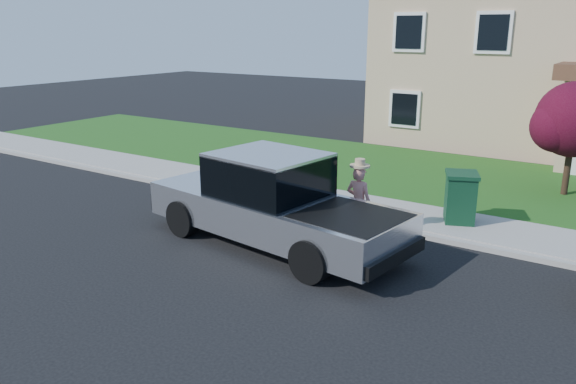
# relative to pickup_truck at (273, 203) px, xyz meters

# --- Properties ---
(ground) EXTENTS (80.00, 80.00, 0.00)m
(ground) POSITION_rel_pickup_truck_xyz_m (0.53, -0.66, -0.98)
(ground) COLOR black
(ground) RESTS_ON ground
(curb) EXTENTS (40.00, 0.20, 0.12)m
(curb) POSITION_rel_pickup_truck_xyz_m (1.53, 2.24, -0.92)
(curb) COLOR gray
(curb) RESTS_ON ground
(sidewalk) EXTENTS (40.00, 2.00, 0.15)m
(sidewalk) POSITION_rel_pickup_truck_xyz_m (1.53, 3.34, -0.90)
(sidewalk) COLOR gray
(sidewalk) RESTS_ON ground
(lawn) EXTENTS (40.00, 7.00, 0.10)m
(lawn) POSITION_rel_pickup_truck_xyz_m (1.53, 7.84, -0.93)
(lawn) COLOR #1F4313
(lawn) RESTS_ON ground
(house) EXTENTS (14.00, 11.30, 6.85)m
(house) POSITION_rel_pickup_truck_xyz_m (1.84, 15.72, 2.19)
(house) COLOR tan
(house) RESTS_ON ground
(pickup_truck) EXTENTS (6.62, 3.00, 2.10)m
(pickup_truck) POSITION_rel_pickup_truck_xyz_m (0.00, 0.00, 0.00)
(pickup_truck) COLOR black
(pickup_truck) RESTS_ON ground
(woman) EXTENTS (0.66, 0.46, 1.91)m
(woman) POSITION_rel_pickup_truck_xyz_m (1.43, 1.39, -0.08)
(woman) COLOR tan
(woman) RESTS_ON ground
(ornamental_tree) EXTENTS (2.37, 2.14, 3.25)m
(ornamental_tree) POSITION_rel_pickup_truck_xyz_m (5.02, 7.68, 1.20)
(ornamental_tree) COLOR black
(ornamental_tree) RESTS_ON lawn
(trash_bin) EXTENTS (1.02, 1.09, 1.23)m
(trash_bin) POSITION_rel_pickup_truck_xyz_m (3.17, 3.47, -0.20)
(trash_bin) COLOR #0E331D
(trash_bin) RESTS_ON sidewalk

